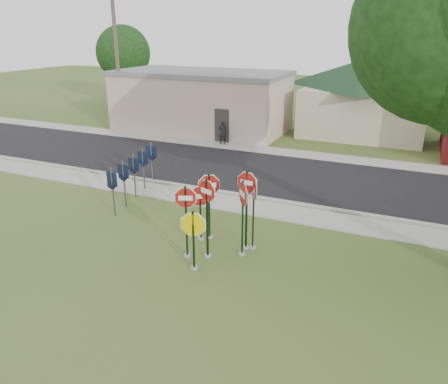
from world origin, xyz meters
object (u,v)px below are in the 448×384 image
at_px(stop_sign_yellow, 193,234).
at_px(stop_sign_center, 207,208).
at_px(stop_sign_left, 186,213).
at_px(pedestrian, 223,132).
at_px(utility_pole_near, 117,60).

bearing_deg(stop_sign_yellow, stop_sign_center, 86.64).
bearing_deg(stop_sign_left, stop_sign_yellow, -46.61).
relative_size(stop_sign_yellow, pedestrian, 1.36).
bearing_deg(pedestrian, stop_sign_center, 96.48).
xyz_separation_m(stop_sign_yellow, stop_sign_left, (-0.57, 0.60, 0.35)).
distance_m(stop_sign_center, stop_sign_left, 0.69).
height_order(stop_sign_center, utility_pole_near, utility_pole_near).
bearing_deg(utility_pole_near, stop_sign_left, -47.48).
bearing_deg(pedestrian, utility_pole_near, -20.79).
height_order(stop_sign_left, utility_pole_near, utility_pole_near).
xyz_separation_m(stop_sign_yellow, utility_pole_near, (-13.82, 15.05, 3.76)).
relative_size(stop_sign_yellow, utility_pole_near, 0.22).
bearing_deg(stop_sign_yellow, pedestrian, 111.09).
relative_size(stop_sign_yellow, stop_sign_left, 0.81).
bearing_deg(pedestrian, stop_sign_left, 93.86).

